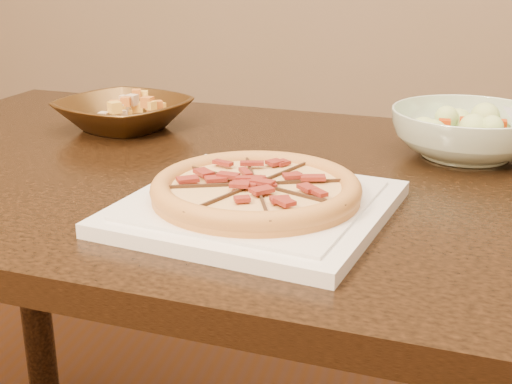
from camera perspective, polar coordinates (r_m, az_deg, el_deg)
dining_table at (r=1.12m, az=-2.89°, el=-3.57°), size 1.35×0.95×0.75m
plate at (r=0.89m, az=-0.00°, el=-1.18°), size 0.37×0.37×0.02m
pizza at (r=0.88m, az=0.00°, el=0.24°), size 0.26×0.26×0.03m
bronze_bowl at (r=1.32m, az=-10.54°, el=6.14°), size 0.29×0.29×0.05m
mixed_dish at (r=1.31m, az=-10.71°, el=7.89°), size 0.10×0.11×0.03m
salad_bowl at (r=1.18m, az=16.51°, el=4.53°), size 0.31×0.31×0.07m
salad at (r=1.17m, az=16.66°, el=7.16°), size 0.09×0.11×0.04m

